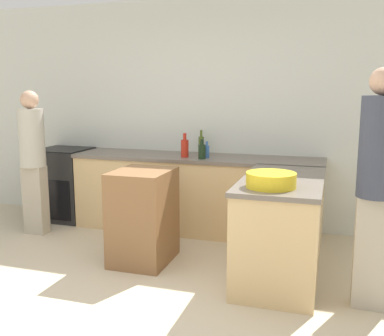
{
  "coord_description": "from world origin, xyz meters",
  "views": [
    {
      "loc": [
        1.5,
        -2.75,
        1.65
      ],
      "look_at": [
        0.27,
        1.13,
        0.93
      ],
      "focal_mm": 42.0,
      "sensor_mm": 36.0,
      "label": 1
    }
  ],
  "objects_px": {
    "water_bottle_blue": "(207,151)",
    "person_by_range": "(33,156)",
    "range_oven": "(65,184)",
    "hot_sauce_bottle": "(185,148)",
    "person_at_peninsula": "(377,179)",
    "mixing_bowl": "(271,180)",
    "olive_oil_bottle": "(201,144)",
    "island_table": "(143,216)",
    "wine_bottle_dark": "(202,151)"
  },
  "relations": [
    {
      "from": "wine_bottle_dark",
      "to": "olive_oil_bottle",
      "type": "bearing_deg",
      "value": 108.21
    },
    {
      "from": "mixing_bowl",
      "to": "hot_sauce_bottle",
      "type": "bearing_deg",
      "value": 131.6
    },
    {
      "from": "water_bottle_blue",
      "to": "person_at_peninsula",
      "type": "xyz_separation_m",
      "value": [
        1.67,
        -1.33,
        0.04
      ]
    },
    {
      "from": "range_oven",
      "to": "island_table",
      "type": "height_order",
      "value": "range_oven"
    },
    {
      "from": "island_table",
      "to": "person_at_peninsula",
      "type": "distance_m",
      "value": 2.12
    },
    {
      "from": "person_at_peninsula",
      "to": "range_oven",
      "type": "bearing_deg",
      "value": 158.48
    },
    {
      "from": "island_table",
      "to": "mixing_bowl",
      "type": "height_order",
      "value": "mixing_bowl"
    },
    {
      "from": "island_table",
      "to": "water_bottle_blue",
      "type": "height_order",
      "value": "water_bottle_blue"
    },
    {
      "from": "hot_sauce_bottle",
      "to": "person_by_range",
      "type": "relative_size",
      "value": 0.17
    },
    {
      "from": "hot_sauce_bottle",
      "to": "water_bottle_blue",
      "type": "relative_size",
      "value": 1.48
    },
    {
      "from": "olive_oil_bottle",
      "to": "range_oven",
      "type": "bearing_deg",
      "value": -173.99
    },
    {
      "from": "olive_oil_bottle",
      "to": "person_by_range",
      "type": "xyz_separation_m",
      "value": [
        -1.73,
        -0.85,
        -0.1
      ]
    },
    {
      "from": "water_bottle_blue",
      "to": "olive_oil_bottle",
      "type": "bearing_deg",
      "value": 118.88
    },
    {
      "from": "olive_oil_bottle",
      "to": "water_bottle_blue",
      "type": "xyz_separation_m",
      "value": [
        0.15,
        -0.27,
        -0.04
      ]
    },
    {
      "from": "mixing_bowl",
      "to": "wine_bottle_dark",
      "type": "xyz_separation_m",
      "value": [
        -0.93,
        1.23,
        0.03
      ]
    },
    {
      "from": "water_bottle_blue",
      "to": "person_by_range",
      "type": "xyz_separation_m",
      "value": [
        -1.88,
        -0.57,
        -0.06
      ]
    },
    {
      "from": "mixing_bowl",
      "to": "water_bottle_blue",
      "type": "bearing_deg",
      "value": 123.97
    },
    {
      "from": "person_by_range",
      "to": "hot_sauce_bottle",
      "type": "bearing_deg",
      "value": 18.02
    },
    {
      "from": "range_oven",
      "to": "hot_sauce_bottle",
      "type": "distance_m",
      "value": 1.77
    },
    {
      "from": "wine_bottle_dark",
      "to": "island_table",
      "type": "bearing_deg",
      "value": -109.87
    },
    {
      "from": "person_by_range",
      "to": "wine_bottle_dark",
      "type": "bearing_deg",
      "value": 14.27
    },
    {
      "from": "hot_sauce_bottle",
      "to": "water_bottle_blue",
      "type": "distance_m",
      "value": 0.25
    },
    {
      "from": "person_at_peninsula",
      "to": "olive_oil_bottle",
      "type": "bearing_deg",
      "value": 138.59
    },
    {
      "from": "olive_oil_bottle",
      "to": "water_bottle_blue",
      "type": "relative_size",
      "value": 1.53
    },
    {
      "from": "water_bottle_blue",
      "to": "person_by_range",
      "type": "distance_m",
      "value": 1.97
    },
    {
      "from": "range_oven",
      "to": "wine_bottle_dark",
      "type": "xyz_separation_m",
      "value": [
        1.9,
        -0.19,
        0.53
      ]
    },
    {
      "from": "range_oven",
      "to": "water_bottle_blue",
      "type": "xyz_separation_m",
      "value": [
        1.92,
        -0.08,
        0.51
      ]
    },
    {
      "from": "wine_bottle_dark",
      "to": "person_at_peninsula",
      "type": "xyz_separation_m",
      "value": [
        1.7,
        -1.23,
        0.03
      ]
    },
    {
      "from": "range_oven",
      "to": "person_by_range",
      "type": "relative_size",
      "value": 0.55
    },
    {
      "from": "hot_sauce_bottle",
      "to": "wine_bottle_dark",
      "type": "distance_m",
      "value": 0.23
    },
    {
      "from": "mixing_bowl",
      "to": "olive_oil_bottle",
      "type": "bearing_deg",
      "value": 123.16
    },
    {
      "from": "mixing_bowl",
      "to": "olive_oil_bottle",
      "type": "relative_size",
      "value": 1.39
    },
    {
      "from": "wine_bottle_dark",
      "to": "hot_sauce_bottle",
      "type": "bearing_deg",
      "value": 164.82
    },
    {
      "from": "hot_sauce_bottle",
      "to": "water_bottle_blue",
      "type": "height_order",
      "value": "hot_sauce_bottle"
    },
    {
      "from": "range_oven",
      "to": "wine_bottle_dark",
      "type": "bearing_deg",
      "value": -5.63
    },
    {
      "from": "wine_bottle_dark",
      "to": "person_at_peninsula",
      "type": "height_order",
      "value": "person_at_peninsula"
    },
    {
      "from": "mixing_bowl",
      "to": "water_bottle_blue",
      "type": "height_order",
      "value": "water_bottle_blue"
    },
    {
      "from": "olive_oil_bottle",
      "to": "person_by_range",
      "type": "distance_m",
      "value": 1.93
    },
    {
      "from": "mixing_bowl",
      "to": "olive_oil_bottle",
      "type": "xyz_separation_m",
      "value": [
        -1.05,
        1.61,
        0.05
      ]
    },
    {
      "from": "mixing_bowl",
      "to": "person_at_peninsula",
      "type": "distance_m",
      "value": 0.77
    },
    {
      "from": "wine_bottle_dark",
      "to": "person_at_peninsula",
      "type": "relative_size",
      "value": 0.12
    },
    {
      "from": "island_table",
      "to": "wine_bottle_dark",
      "type": "height_order",
      "value": "wine_bottle_dark"
    },
    {
      "from": "range_oven",
      "to": "island_table",
      "type": "xyz_separation_m",
      "value": [
        1.57,
        -1.08,
        -0.0
      ]
    },
    {
      "from": "wine_bottle_dark",
      "to": "person_at_peninsula",
      "type": "distance_m",
      "value": 2.09
    },
    {
      "from": "olive_oil_bottle",
      "to": "person_by_range",
      "type": "bearing_deg",
      "value": -153.97
    },
    {
      "from": "water_bottle_blue",
      "to": "island_table",
      "type": "bearing_deg",
      "value": -109.29
    },
    {
      "from": "olive_oil_bottle",
      "to": "person_by_range",
      "type": "height_order",
      "value": "person_by_range"
    },
    {
      "from": "water_bottle_blue",
      "to": "person_by_range",
      "type": "bearing_deg",
      "value": -162.99
    },
    {
      "from": "island_table",
      "to": "person_by_range",
      "type": "bearing_deg",
      "value": 164.56
    },
    {
      "from": "olive_oil_bottle",
      "to": "person_by_range",
      "type": "relative_size",
      "value": 0.17
    }
  ]
}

